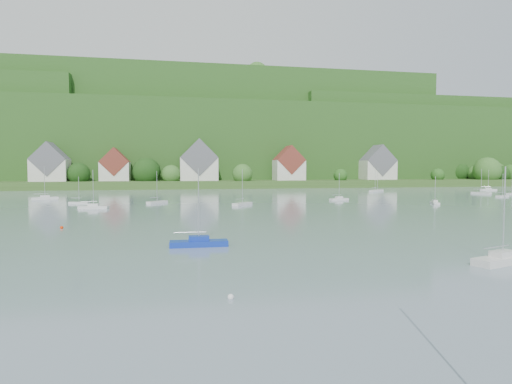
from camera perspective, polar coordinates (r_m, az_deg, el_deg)
The scene contains 13 objects.
far_shore_strip at distance 199.44m, azimuth -9.27°, elevation 1.18°, with size 600.00×60.00×3.00m, color #30501E.
forested_ridge at distance 268.29m, azimuth -9.65°, elevation 6.24°, with size 620.00×181.22×69.89m.
village_building_0 at distance 192.66m, azimuth -25.78°, elevation 3.23°, with size 14.00×10.40×16.00m.
village_building_1 at distance 189.81m, azimuth -18.29°, elevation 3.16°, with size 12.00×9.36×14.00m.
village_building_2 at distance 187.56m, azimuth -7.66°, elevation 3.75°, with size 16.00×11.44×18.00m.
village_building_3 at distance 192.07m, azimuth 4.40°, elevation 3.51°, with size 13.00×10.40×15.50m.
village_building_4 at distance 212.08m, azimuth 15.94°, elevation 3.40°, with size 15.00×10.40×16.50m.
near_sailboat_1 at distance 45.44m, azimuth -7.64°, elevation -6.65°, with size 6.08×1.80×8.17m.
near_sailboat_3 at distance 42.65m, azimuth 30.05°, elevation -7.68°, with size 6.40×3.49×8.32m.
mooring_buoy_1 at distance 27.52m, azimuth -3.39°, elevation -14.06°, with size 0.41×0.41×0.41m, color silver.
mooring_buoy_3 at distance 63.98m, azimuth -24.51°, elevation -4.46°, with size 0.44×0.44×0.44m, color red.
mooring_buoy_4 at distance 43.68m, azimuth 30.99°, elevation -8.05°, with size 0.50×0.50×0.50m, color silver.
far_sailboat_cluster at distance 120.56m, azimuth -1.48°, elevation -0.56°, with size 203.68×69.51×8.71m.
Camera 1 is at (-5.71, 0.75, 8.13)m, focal length 29.96 mm.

